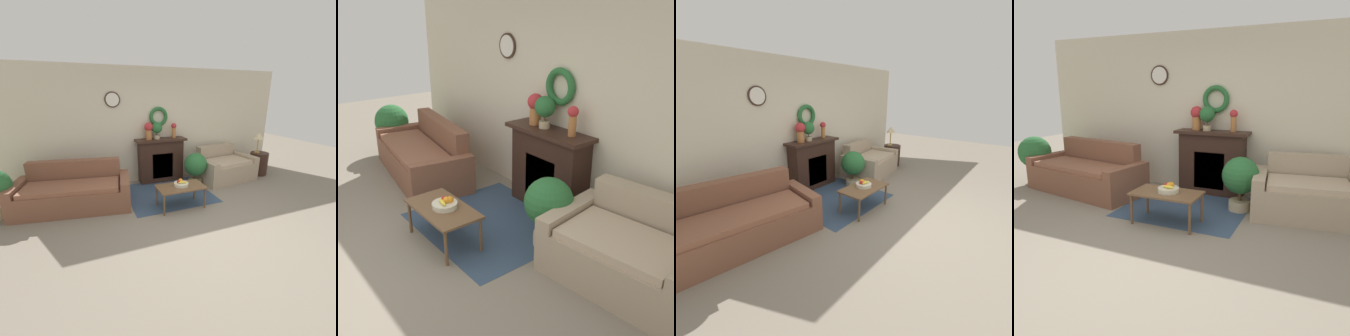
% 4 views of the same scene
% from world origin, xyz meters
% --- Properties ---
extents(ground_plane, '(16.00, 16.00, 0.00)m').
position_xyz_m(ground_plane, '(0.00, 0.00, 0.00)').
color(ground_plane, gray).
extents(floor_rug, '(1.80, 1.61, 0.01)m').
position_xyz_m(floor_rug, '(-0.10, 1.58, 0.00)').
color(floor_rug, '#334760').
rests_on(floor_rug, ground_plane).
extents(wall_back, '(6.80, 0.15, 2.70)m').
position_xyz_m(wall_back, '(-0.00, 2.61, 1.36)').
color(wall_back, beige).
rests_on(wall_back, ground_plane).
extents(fireplace, '(1.23, 0.41, 1.08)m').
position_xyz_m(fireplace, '(0.02, 2.40, 0.54)').
color(fireplace, '#331E16').
rests_on(fireplace, ground_plane).
extents(couch_left, '(2.22, 1.24, 0.86)m').
position_xyz_m(couch_left, '(-2.01, 1.65, 0.30)').
color(couch_left, brown).
rests_on(couch_left, ground_plane).
extents(loveseat_right, '(1.56, 1.14, 0.82)m').
position_xyz_m(loveseat_right, '(1.57, 1.96, 0.30)').
color(loveseat_right, tan).
rests_on(loveseat_right, ground_plane).
extents(coffee_table, '(0.91, 0.51, 0.43)m').
position_xyz_m(coffee_table, '(-0.10, 0.91, 0.38)').
color(coffee_table, brown).
rests_on(coffee_table, ground_plane).
extents(fruit_bowl, '(0.28, 0.28, 0.12)m').
position_xyz_m(fruit_bowl, '(-0.08, 0.94, 0.47)').
color(fruit_bowl, beige).
rests_on(fruit_bowl, coffee_table).
extents(vase_on_mantel_left, '(0.21, 0.21, 0.40)m').
position_xyz_m(vase_on_mantel_left, '(-0.27, 2.41, 1.31)').
color(vase_on_mantel_left, '#AD6B38').
rests_on(vase_on_mantel_left, fireplace).
extents(vase_on_mantel_right, '(0.13, 0.13, 0.36)m').
position_xyz_m(vase_on_mantel_right, '(0.37, 2.41, 1.28)').
color(vase_on_mantel_right, '#AD6B38').
rests_on(vase_on_mantel_right, fireplace).
extents(potted_plant_on_mantel, '(0.26, 0.26, 0.40)m').
position_xyz_m(potted_plant_on_mantel, '(-0.08, 2.39, 1.33)').
color(potted_plant_on_mantel, tan).
rests_on(potted_plant_on_mantel, fireplace).
extents(potted_plant_floor_by_couch, '(0.59, 0.59, 0.88)m').
position_xyz_m(potted_plant_floor_by_couch, '(-3.28, 1.70, 0.55)').
color(potted_plant_floor_by_couch, tan).
rests_on(potted_plant_floor_by_couch, ground_plane).
extents(potted_plant_floor_by_loveseat, '(0.54, 0.54, 0.80)m').
position_xyz_m(potted_plant_floor_by_loveseat, '(0.67, 1.78, 0.49)').
color(potted_plant_floor_by_loveseat, tan).
rests_on(potted_plant_floor_by_loveseat, ground_plane).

